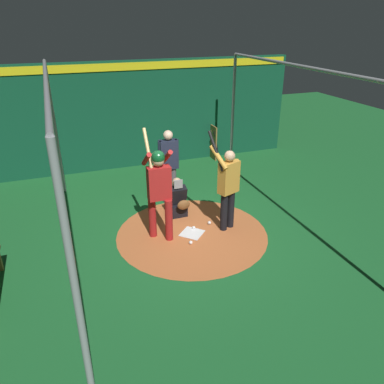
{
  "coord_description": "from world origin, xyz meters",
  "views": [
    {
      "loc": [
        6.22,
        -2.28,
        4.05
      ],
      "look_at": [
        0.0,
        0.0,
        0.95
      ],
      "focal_mm": 35.01,
      "sensor_mm": 36.0,
      "label": 1
    }
  ],
  "objects": [
    {
      "name": "catcher",
      "position": [
        -0.86,
        -0.03,
        0.35
      ],
      "size": [
        0.58,
        0.4,
        0.91
      ],
      "color": "black",
      "rests_on": "ground"
    },
    {
      "name": "visitor",
      "position": [
        0.02,
        0.77,
        1.0
      ],
      "size": [
        0.54,
        0.6,
        2.08
      ],
      "rotation": [
        0.0,
        0.0,
        0.36
      ],
      "color": "black",
      "rests_on": "ground"
    },
    {
      "name": "batter",
      "position": [
        -0.1,
        -0.64,
        1.13
      ],
      "size": [
        0.68,
        0.49,
        2.18
      ],
      "color": "maroon",
      "rests_on": "ground"
    },
    {
      "name": "cage_frame",
      "position": [
        0.0,
        0.0,
        2.27
      ],
      "size": [
        6.3,
        4.78,
        3.22
      ],
      "color": "gray",
      "rests_on": "ground"
    },
    {
      "name": "home_plate",
      "position": [
        0.0,
        0.0,
        0.01
      ],
      "size": [
        0.59,
        0.59,
        0.01
      ],
      "primitive_type": "cube",
      "rotation": [
        0.0,
        0.0,
        0.79
      ],
      "color": "white",
      "rests_on": "dirt_circle"
    },
    {
      "name": "dirt_circle",
      "position": [
        0.0,
        0.0,
        0.0
      ],
      "size": [
        3.09,
        3.09,
        0.01
      ],
      "primitive_type": "cylinder",
      "color": "#B76033",
      "rests_on": "ground"
    },
    {
      "name": "baseball_1",
      "position": [
        -0.23,
        0.48,
        0.04
      ],
      "size": [
        0.07,
        0.07,
        0.07
      ],
      "primitive_type": "sphere",
      "color": "white",
      "rests_on": "dirt_circle"
    },
    {
      "name": "ground_plane",
      "position": [
        0.0,
        0.0,
        0.0
      ],
      "size": [
        25.28,
        25.28,
        0.0
      ],
      "primitive_type": "plane",
      "color": "#195B28"
    },
    {
      "name": "bat_rack",
      "position": [
        -4.09,
        2.2,
        0.5
      ],
      "size": [
        0.58,
        0.22,
        1.05
      ],
      "color": "olive",
      "rests_on": "ground"
    },
    {
      "name": "baseball_0",
      "position": [
        -0.14,
        0.09,
        0.04
      ],
      "size": [
        0.07,
        0.07,
        0.07
      ],
      "primitive_type": "sphere",
      "color": "white",
      "rests_on": "dirt_circle"
    },
    {
      "name": "baseball_2",
      "position": [
        0.37,
        -0.16,
        0.04
      ],
      "size": [
        0.07,
        0.07,
        0.07
      ],
      "primitive_type": "sphere",
      "color": "white",
      "rests_on": "dirt_circle"
    },
    {
      "name": "umpire",
      "position": [
        -1.63,
        0.02,
        0.99
      ],
      "size": [
        0.22,
        0.49,
        1.76
      ],
      "color": "#4C4C51",
      "rests_on": "ground"
    },
    {
      "name": "back_wall",
      "position": [
        -4.34,
        0.0,
        1.52
      ],
      "size": [
        0.22,
        9.28,
        3.01
      ],
      "color": "#0F472D",
      "rests_on": "ground"
    }
  ]
}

